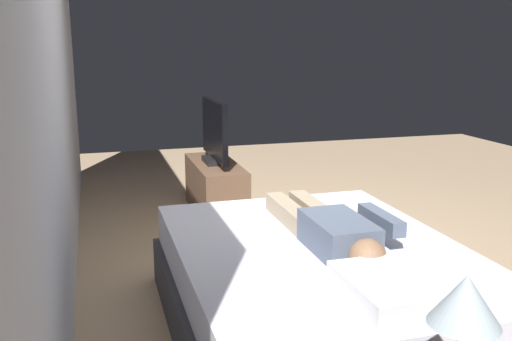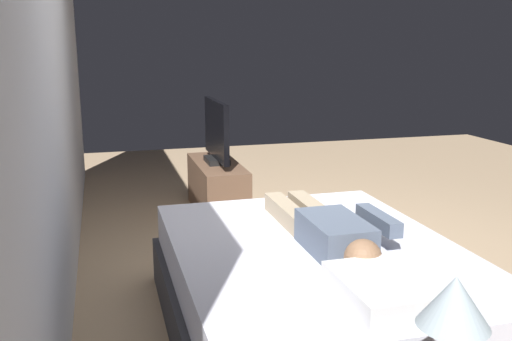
{
  "view_description": "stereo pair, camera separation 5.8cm",
  "coord_description": "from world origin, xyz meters",
  "px_view_note": "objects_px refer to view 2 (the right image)",
  "views": [
    {
      "loc": [
        -3.57,
        1.39,
        1.61
      ],
      "look_at": [
        0.3,
        0.25,
        0.69
      ],
      "focal_mm": 39.39,
      "sensor_mm": 36.0,
      "label": 1
    },
    {
      "loc": [
        -3.59,
        1.34,
        1.61
      ],
      "look_at": [
        0.3,
        0.25,
        0.69
      ],
      "focal_mm": 39.39,
      "sensor_mm": 36.0,
      "label": 2
    }
  ],
  "objects_px": {
    "lamp": "(454,304)",
    "person": "(328,229)",
    "tv": "(216,133)",
    "bed": "(315,293)",
    "remote": "(381,227)",
    "tv_stand": "(217,188)",
    "pillow": "(381,291)"
  },
  "relations": [
    {
      "from": "pillow",
      "to": "remote",
      "type": "relative_size",
      "value": 3.2
    },
    {
      "from": "tv",
      "to": "lamp",
      "type": "distance_m",
      "value": 3.78
    },
    {
      "from": "remote",
      "to": "pillow",
      "type": "bearing_deg",
      "value": 151.97
    },
    {
      "from": "tv",
      "to": "tv_stand",
      "type": "bearing_deg",
      "value": 14.04
    },
    {
      "from": "bed",
      "to": "tv",
      "type": "bearing_deg",
      "value": 1.07
    },
    {
      "from": "bed",
      "to": "remote",
      "type": "xyz_separation_m",
      "value": [
        0.18,
        -0.48,
        0.29
      ]
    },
    {
      "from": "lamp",
      "to": "tv_stand",
      "type": "bearing_deg",
      "value": -0.79
    },
    {
      "from": "tv",
      "to": "lamp",
      "type": "bearing_deg",
      "value": 179.21
    },
    {
      "from": "remote",
      "to": "lamp",
      "type": "xyz_separation_m",
      "value": [
        -1.52,
        0.58,
        0.3
      ]
    },
    {
      "from": "pillow",
      "to": "tv",
      "type": "height_order",
      "value": "tv"
    },
    {
      "from": "remote",
      "to": "tv",
      "type": "xyz_separation_m",
      "value": [
        2.26,
        0.53,
        0.24
      ]
    },
    {
      "from": "bed",
      "to": "person",
      "type": "height_order",
      "value": "person"
    },
    {
      "from": "person",
      "to": "pillow",
      "type": "bearing_deg",
      "value": 174.29
    },
    {
      "from": "pillow",
      "to": "bed",
      "type": "bearing_deg",
      "value": 0.0
    },
    {
      "from": "person",
      "to": "remote",
      "type": "distance_m",
      "value": 0.44
    },
    {
      "from": "bed",
      "to": "tv_stand",
      "type": "height_order",
      "value": "bed"
    },
    {
      "from": "lamp",
      "to": "person",
      "type": "bearing_deg",
      "value": -7.19
    },
    {
      "from": "bed",
      "to": "person",
      "type": "xyz_separation_m",
      "value": [
        0.03,
        -0.07,
        0.36
      ]
    },
    {
      "from": "pillow",
      "to": "tv",
      "type": "xyz_separation_m",
      "value": [
        3.16,
        0.05,
        0.18
      ]
    },
    {
      "from": "remote",
      "to": "tv_stand",
      "type": "distance_m",
      "value": 2.34
    },
    {
      "from": "pillow",
      "to": "remote",
      "type": "bearing_deg",
      "value": -28.03
    },
    {
      "from": "tv_stand",
      "to": "lamp",
      "type": "height_order",
      "value": "lamp"
    },
    {
      "from": "tv",
      "to": "lamp",
      "type": "xyz_separation_m",
      "value": [
        -3.78,
        0.05,
        0.07
      ]
    },
    {
      "from": "pillow",
      "to": "remote",
      "type": "height_order",
      "value": "pillow"
    },
    {
      "from": "bed",
      "to": "remote",
      "type": "height_order",
      "value": "remote"
    },
    {
      "from": "remote",
      "to": "lamp",
      "type": "height_order",
      "value": "lamp"
    },
    {
      "from": "tv_stand",
      "to": "remote",
      "type": "bearing_deg",
      "value": -166.92
    },
    {
      "from": "tv",
      "to": "lamp",
      "type": "relative_size",
      "value": 2.1
    },
    {
      "from": "bed",
      "to": "tv",
      "type": "relative_size",
      "value": 2.37
    },
    {
      "from": "tv",
      "to": "person",
      "type": "bearing_deg",
      "value": -177.14
    },
    {
      "from": "person",
      "to": "tv",
      "type": "distance_m",
      "value": 2.42
    },
    {
      "from": "person",
      "to": "lamp",
      "type": "height_order",
      "value": "lamp"
    }
  ]
}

